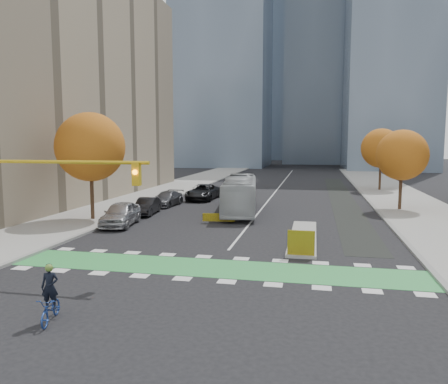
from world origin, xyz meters
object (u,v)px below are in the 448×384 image
at_px(cyclist, 51,303).
at_px(parked_car_d, 203,192).
at_px(tree_east_far, 381,148).
at_px(parked_car_a, 121,214).
at_px(tree_west, 90,147).
at_px(traffic_signal_west, 36,185).
at_px(bus, 240,194).
at_px(parked_car_b, 147,206).
at_px(parked_car_c, 167,199).
at_px(tree_east_near, 402,155).
at_px(hazard_board, 301,243).

bearing_deg(cyclist, parked_car_d, 80.24).
height_order(tree_east_far, parked_car_a, tree_east_far).
bearing_deg(tree_west, tree_east_far, 46.70).
height_order(traffic_signal_west, parked_car_a, traffic_signal_west).
bearing_deg(parked_car_d, tree_east_far, 34.13).
distance_m(tree_west, bus, 12.75).
relative_size(parked_car_b, parked_car_c, 0.90).
relative_size(tree_east_near, parked_car_a, 1.41).
bearing_deg(parked_car_c, traffic_signal_west, -82.07).
height_order(tree_east_near, traffic_signal_west, tree_east_near).
xyz_separation_m(tree_east_near, bus, (-13.57, -3.90, -3.31)).
distance_m(traffic_signal_west, parked_car_b, 16.43).
bearing_deg(parked_car_d, tree_west, -109.80).
xyz_separation_m(tree_east_far, traffic_signal_west, (-20.43, -38.51, -1.21)).
xyz_separation_m(tree_west, bus, (10.43, 6.10, -4.06)).
relative_size(parked_car_a, parked_car_d, 0.88).
distance_m(tree_west, parked_car_b, 6.77).
height_order(hazard_board, bus, bus).
distance_m(tree_west, parked_car_c, 10.31).
bearing_deg(tree_east_far, parked_car_c, -140.92).
bearing_deg(parked_car_d, hazard_board, -61.92).
bearing_deg(cyclist, parked_car_b, 88.43).
distance_m(bus, parked_car_a, 10.63).
bearing_deg(parked_car_b, traffic_signal_west, -91.68).
xyz_separation_m(hazard_board, parked_car_b, (-13.00, 11.34, -0.11)).
height_order(tree_west, cyclist, tree_west).
relative_size(cyclist, parked_car_b, 0.47).
bearing_deg(bus, traffic_signal_west, -116.35).
relative_size(tree_east_near, parked_car_c, 1.51).
distance_m(parked_car_a, parked_car_b, 5.00).
bearing_deg(hazard_board, parked_car_a, 154.01).
xyz_separation_m(tree_east_near, parked_car_b, (-21.00, -6.46, -4.17)).
xyz_separation_m(parked_car_a, parked_car_b, (0.00, 5.00, -0.17)).
xyz_separation_m(traffic_signal_west, parked_car_d, (1.14, 26.05, -3.24)).
xyz_separation_m(hazard_board, parked_car_d, (-10.79, 21.34, -0.00)).
xyz_separation_m(tree_east_far, bus, (-14.07, -19.90, -3.69)).
bearing_deg(parked_car_d, bus, -53.69).
relative_size(tree_east_near, cyclist, 3.56).
distance_m(tree_west, tree_east_near, 26.01).
height_order(traffic_signal_west, parked_car_d, traffic_signal_west).
height_order(tree_west, parked_car_d, tree_west).
xyz_separation_m(hazard_board, tree_west, (-16.00, 7.80, 4.82)).
xyz_separation_m(parked_car_b, parked_car_d, (2.21, 10.00, 0.10)).
bearing_deg(tree_east_far, traffic_signal_west, -117.95).
distance_m(tree_east_near, cyclist, 32.26).
xyz_separation_m(hazard_board, parked_car_a, (-13.00, 6.34, 0.06)).
height_order(tree_west, parked_car_b, tree_west).
height_order(tree_east_far, traffic_signal_west, tree_east_far).
xyz_separation_m(tree_west, parked_car_c, (3.00, 8.54, -4.94)).
relative_size(tree_east_far, parked_car_d, 1.34).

